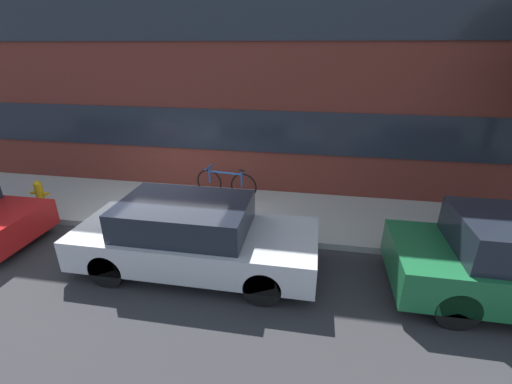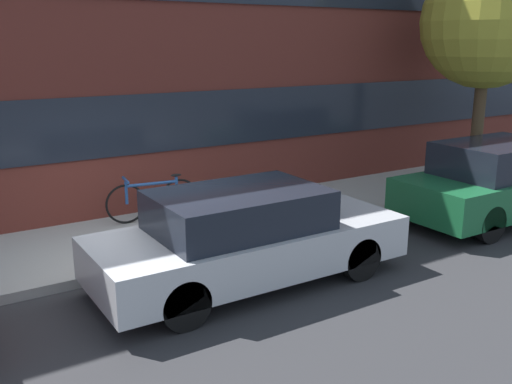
# 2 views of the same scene
# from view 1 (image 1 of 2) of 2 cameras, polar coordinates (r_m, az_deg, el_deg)

# --- Properties ---
(ground_plane) EXTENTS (56.00, 56.00, 0.00)m
(ground_plane) POSITION_cam_1_polar(r_m,az_deg,el_deg) (8.03, -15.37, -6.79)
(ground_plane) COLOR #2B2B2D
(sidewalk_strip) EXTENTS (28.00, 2.57, 0.14)m
(sidewalk_strip) POSITION_cam_1_polar(r_m,az_deg,el_deg) (9.02, -12.10, -2.44)
(sidewalk_strip) COLOR #9E9E99
(sidewalk_strip) RESTS_ON ground_plane
(rowhouse_facade) EXTENTS (28.00, 1.02, 8.28)m
(rowhouse_facade) POSITION_cam_1_polar(r_m,az_deg,el_deg) (9.78, -10.28, 24.34)
(rowhouse_facade) COLOR maroon
(rowhouse_facade) RESTS_ON ground_plane
(parked_car_silver) EXTENTS (4.42, 1.73, 1.36)m
(parked_car_silver) POSITION_cam_1_polar(r_m,az_deg,el_deg) (6.44, -10.44, -7.25)
(parked_car_silver) COLOR #B2B5BA
(parked_car_silver) RESTS_ON ground_plane
(fire_hydrant) EXTENTS (0.50, 0.28, 0.67)m
(fire_hydrant) POSITION_cam_1_polar(r_m,az_deg,el_deg) (10.20, -32.37, -0.16)
(fire_hydrant) COLOR gold
(fire_hydrant) RESTS_ON sidewalk_strip
(bicycle) EXTENTS (1.70, 0.44, 0.82)m
(bicycle) POSITION_cam_1_polar(r_m,az_deg,el_deg) (9.11, -5.03, 1.56)
(bicycle) COLOR black
(bicycle) RESTS_ON sidewalk_strip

